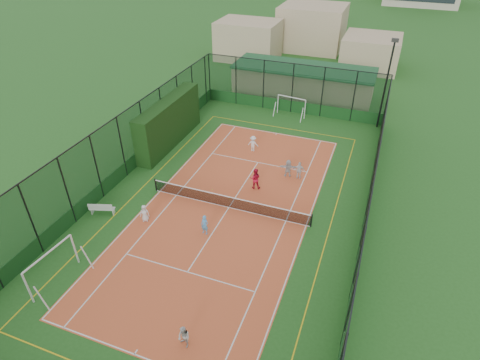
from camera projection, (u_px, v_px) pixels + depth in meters
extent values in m
plane|color=#24581E|center=(229.00, 208.00, 27.99)|extent=(300.00, 300.00, 0.00)
cube|color=#CB582D|center=(229.00, 208.00, 27.99)|extent=(11.17, 23.97, 0.01)
cube|color=black|center=(169.00, 122.00, 34.62)|extent=(1.36, 9.10, 3.98)
imported|color=white|center=(145.00, 213.00, 26.48)|extent=(0.71, 0.60, 1.24)
imported|color=#50A2E3|center=(205.00, 225.00, 25.39)|extent=(0.55, 0.40, 1.39)
imported|color=silver|center=(184.00, 337.00, 18.81)|extent=(0.78, 0.71, 1.30)
imported|color=white|center=(253.00, 144.00, 34.13)|extent=(0.92, 0.55, 1.40)
imported|color=silver|center=(299.00, 170.00, 30.62)|extent=(0.87, 0.43, 1.43)
imported|color=silver|center=(288.00, 168.00, 30.89)|extent=(1.38, 0.73, 1.42)
imported|color=red|center=(255.00, 179.00, 29.50)|extent=(0.94, 0.81, 1.65)
sphere|color=#CCE033|center=(248.00, 202.00, 28.47)|extent=(0.07, 0.07, 0.07)
sphere|color=#CCE033|center=(230.00, 199.00, 28.75)|extent=(0.07, 0.07, 0.07)
sphere|color=#CCE033|center=(212.00, 189.00, 29.72)|extent=(0.07, 0.07, 0.07)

